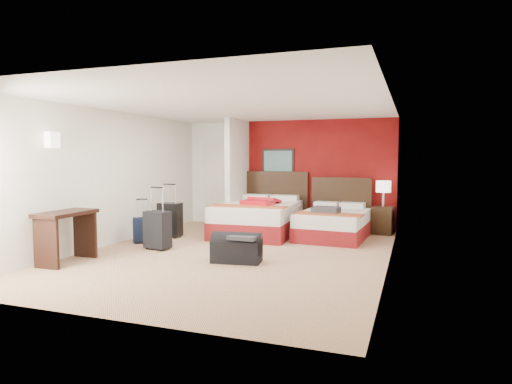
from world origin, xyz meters
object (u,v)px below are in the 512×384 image
at_px(bed_right, 333,225).
at_px(suitcase_charcoal, 157,231).
at_px(table_lamp, 383,194).
at_px(suitcase_navy, 142,231).
at_px(red_suitcase_open, 261,202).
at_px(suitcase_black, 170,221).
at_px(bed_left, 258,219).
at_px(duffel_bag, 237,250).
at_px(desk, 67,237).
at_px(nightstand, 383,220).

height_order(bed_right, suitcase_charcoal, suitcase_charcoal).
relative_size(table_lamp, suitcase_navy, 1.19).
xyz_separation_m(bed_right, suitcase_charcoal, (-2.76, -2.18, 0.05)).
xyz_separation_m(red_suitcase_open, suitcase_black, (-1.69, -0.84, -0.37)).
bearing_deg(bed_left, suitcase_black, -151.87).
relative_size(bed_left, duffel_bag, 2.89).
xyz_separation_m(suitcase_charcoal, desk, (-0.78, -1.34, 0.08)).
distance_m(table_lamp, suitcase_charcoal, 4.78).
distance_m(bed_left, suitcase_charcoal, 2.38).
bearing_deg(bed_left, suitcase_charcoal, -121.82).
xyz_separation_m(red_suitcase_open, duffel_bag, (0.42, -2.40, -0.52)).
bearing_deg(table_lamp, red_suitcase_open, -156.56).
xyz_separation_m(red_suitcase_open, suitcase_charcoal, (-1.27, -1.98, -0.39)).
bearing_deg(bed_right, duffel_bag, -108.84).
bearing_deg(nightstand, suitcase_navy, -142.61).
xyz_separation_m(bed_right, nightstand, (0.91, 0.84, 0.02)).
distance_m(suitcase_charcoal, desk, 1.55).
relative_size(table_lamp, desk, 0.57).
xyz_separation_m(bed_right, duffel_bag, (-1.07, -2.59, -0.08)).
distance_m(table_lamp, suitcase_black, 4.53).
bearing_deg(red_suitcase_open, nightstand, 32.00).
bearing_deg(bed_left, nightstand, 18.07).
distance_m(red_suitcase_open, desk, 3.91).
xyz_separation_m(bed_left, desk, (-1.95, -3.42, 0.07)).
height_order(bed_right, suitcase_black, suitcase_black).
bearing_deg(red_suitcase_open, bed_left, 143.56).
height_order(bed_left, desk, desk).
distance_m(nightstand, duffel_bag, 3.96).
distance_m(bed_left, red_suitcase_open, 0.41).
relative_size(bed_left, table_lamp, 3.98).
bearing_deg(desk, duffel_bag, 19.71).
distance_m(bed_right, nightstand, 1.24).
bearing_deg(suitcase_navy, suitcase_charcoal, -63.09).
xyz_separation_m(bed_right, suitcase_black, (-3.18, -1.04, 0.07)).
height_order(red_suitcase_open, table_lamp, table_lamp).
bearing_deg(suitcase_black, red_suitcase_open, 25.14).
relative_size(bed_left, red_suitcase_open, 2.55).
bearing_deg(suitcase_charcoal, suitcase_black, 119.72).
relative_size(suitcase_black, suitcase_charcoal, 1.04).
distance_m(suitcase_charcoal, suitcase_navy, 0.72).
height_order(bed_right, duffel_bag, bed_right).
bearing_deg(table_lamp, duffel_bag, -119.88).
bearing_deg(suitcase_navy, suitcase_black, 48.40).
distance_m(table_lamp, duffel_bag, 4.02).
bearing_deg(suitcase_navy, bed_left, 15.08).
height_order(nightstand, table_lamp, table_lamp).
height_order(bed_left, suitcase_black, suitcase_black).
bearing_deg(suitcase_black, desk, -99.61).
relative_size(bed_right, nightstand, 3.07).
height_order(suitcase_charcoal, duffel_bag, suitcase_charcoal).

